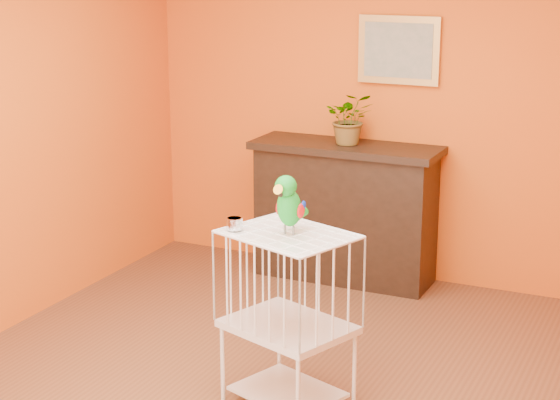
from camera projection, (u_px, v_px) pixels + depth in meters
The scene contains 8 objects.
ground at pixel (269, 393), 5.38m from camera, with size 4.50×4.50×0.00m, color brown.
room_shell at pixel (268, 122), 4.96m from camera, with size 4.50×4.50×4.50m.
console_cabinet at pixel (345, 212), 7.12m from camera, with size 1.43×0.51×1.06m.
potted_plant at pixel (349, 124), 6.92m from camera, with size 0.35×0.39×0.30m, color #26722D.
framed_picture at pixel (399, 50), 6.86m from camera, with size 0.62×0.04×0.50m.
birdcage at pixel (288, 318), 5.11m from camera, with size 0.78×0.69×1.00m.
feed_cup at pixel (234, 223), 5.04m from camera, with size 0.09×0.09×0.06m, color silver.
parrot at pixel (289, 204), 4.93m from camera, with size 0.16×0.30×0.33m.
Camera 1 is at (2.13, -4.41, 2.48)m, focal length 60.00 mm.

